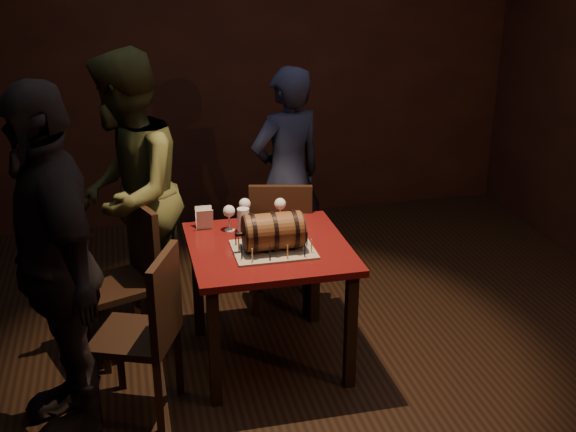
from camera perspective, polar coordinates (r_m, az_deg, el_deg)
The scene contains 16 objects.
room_shell at distance 3.82m, azimuth 1.32°, elevation 6.12°, with size 5.04×5.04×2.80m.
pub_table at distance 4.16m, azimuth -1.52°, elevation -3.69°, with size 0.90×0.90×0.75m.
cake_board at distance 4.05m, azimuth -1.17°, elevation -2.66°, with size 0.45×0.35×0.01m, color gray.
barrel_cake at distance 4.00m, azimuth -1.19°, elevation -1.22°, with size 0.38×0.23×0.23m.
birthday_candles at distance 4.03m, azimuth -1.18°, elevation -2.06°, with size 0.40×0.30×0.09m.
wine_glass_left at distance 4.28m, azimuth -4.68°, elevation 0.30°, with size 0.07×0.07×0.16m.
wine_glass_mid at distance 4.39m, azimuth -3.43°, elevation 0.86°, with size 0.07×0.07×0.16m.
wine_glass_right at distance 4.38m, azimuth -0.62°, elevation 0.88°, with size 0.07×0.07×0.16m.
pint_of_ale at distance 4.27m, azimuth -3.55°, elevation -0.40°, with size 0.07×0.07×0.15m.
menu_card at distance 4.34m, azimuth -6.63°, elevation -0.21°, with size 0.10×0.05×0.13m, color white, non-canonical shape.
chair_back at distance 4.77m, azimuth -0.56°, elevation -1.83°, with size 0.48×0.48×0.93m.
chair_left_rear at distance 4.43m, azimuth -12.37°, elevation -4.29°, with size 0.52×0.52×0.93m.
chair_left_front at distance 3.83m, azimuth -10.95°, elevation -8.54°, with size 0.52×0.52×0.93m.
person_back at distance 5.15m, azimuth -0.07°, elevation 3.14°, with size 0.57×0.38×1.57m, color #1C2038.
person_left_rear at distance 4.57m, azimuth -12.54°, elevation 1.61°, with size 0.87×0.68×1.79m, color #36391C.
person_left_front at distance 3.69m, azimuth -17.98°, elevation -3.64°, with size 1.07×0.44×1.82m, color black.
Camera 1 is at (-0.93, -3.56, 2.42)m, focal length 45.00 mm.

